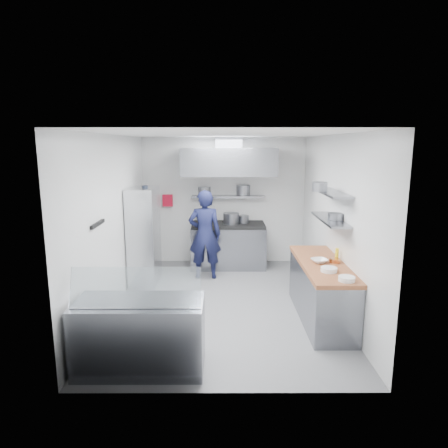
{
  "coord_description": "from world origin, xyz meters",
  "views": [
    {
      "loc": [
        -0.02,
        -6.38,
        2.64
      ],
      "look_at": [
        0.0,
        0.6,
        1.25
      ],
      "focal_mm": 32.0,
      "sensor_mm": 36.0,
      "label": 1
    }
  ],
  "objects_px": {
    "chef": "(205,235)",
    "display_case": "(140,335)",
    "wire_rack": "(144,236)",
    "gas_range": "(228,246)"
  },
  "relations": [
    {
      "from": "chef",
      "to": "display_case",
      "type": "distance_m",
      "value": 3.42
    },
    {
      "from": "chef",
      "to": "wire_rack",
      "type": "height_order",
      "value": "wire_rack"
    },
    {
      "from": "chef",
      "to": "wire_rack",
      "type": "distance_m",
      "value": 1.18
    },
    {
      "from": "wire_rack",
      "to": "display_case",
      "type": "xyz_separation_m",
      "value": [
        0.53,
        -3.07,
        -0.5
      ]
    },
    {
      "from": "gas_range",
      "to": "chef",
      "type": "height_order",
      "value": "chef"
    },
    {
      "from": "chef",
      "to": "display_case",
      "type": "bearing_deg",
      "value": 79.07
    },
    {
      "from": "gas_range",
      "to": "chef",
      "type": "xyz_separation_m",
      "value": [
        -0.48,
        -0.76,
        0.44
      ]
    },
    {
      "from": "display_case",
      "to": "wire_rack",
      "type": "bearing_deg",
      "value": 99.8
    },
    {
      "from": "display_case",
      "to": "gas_range",
      "type": "bearing_deg",
      "value": 74.98
    },
    {
      "from": "gas_range",
      "to": "display_case",
      "type": "xyz_separation_m",
      "value": [
        -1.1,
        -4.1,
        -0.03
      ]
    }
  ]
}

